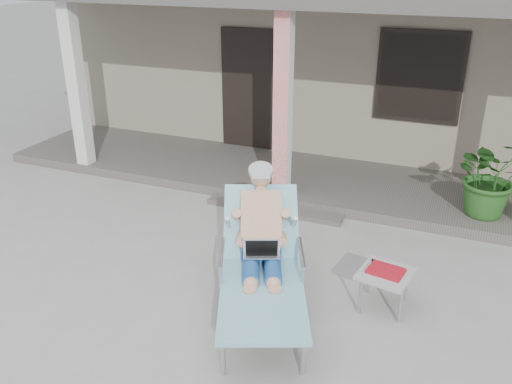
% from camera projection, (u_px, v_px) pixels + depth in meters
% --- Properties ---
extents(ground, '(60.00, 60.00, 0.00)m').
position_uv_depth(ground, '(218.00, 276.00, 6.23)').
color(ground, '#9E9E99').
rests_on(ground, ground).
extents(house, '(10.40, 5.40, 3.30)m').
position_uv_depth(house, '(354.00, 46.00, 11.06)').
color(house, gray).
rests_on(house, ground).
extents(porch_deck, '(10.00, 2.00, 0.15)m').
position_uv_depth(porch_deck, '(299.00, 178.00, 8.74)').
color(porch_deck, '#605B56').
rests_on(porch_deck, ground).
extents(porch_overhang, '(10.00, 2.30, 2.85)m').
position_uv_depth(porch_overhang, '(304.00, 1.00, 7.60)').
color(porch_overhang, silver).
rests_on(porch_overhang, porch_deck).
extents(porch_step, '(2.00, 0.30, 0.07)m').
position_uv_depth(porch_step, '(274.00, 209.00, 7.78)').
color(porch_step, '#605B56').
rests_on(porch_step, ground).
extents(lounger, '(1.52, 2.20, 1.39)m').
position_uv_depth(lounger, '(262.00, 232.00, 5.40)').
color(lounger, '#B7B7BC').
rests_on(lounger, ground).
extents(side_table, '(0.58, 0.58, 0.45)m').
position_uv_depth(side_table, '(385.00, 275.00, 5.54)').
color(side_table, '#A9A9A4').
rests_on(side_table, ground).
extents(potted_palm, '(1.26, 1.19, 1.11)m').
position_uv_depth(potted_palm, '(492.00, 176.00, 7.16)').
color(potted_palm, '#26591E').
rests_on(potted_palm, porch_deck).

